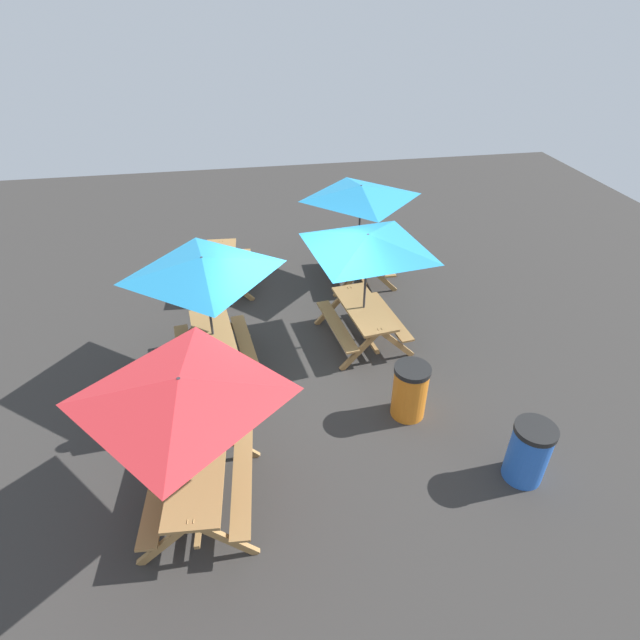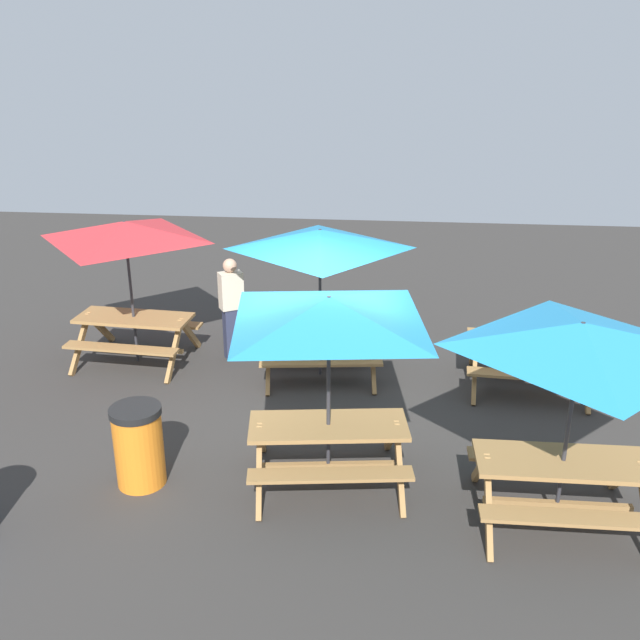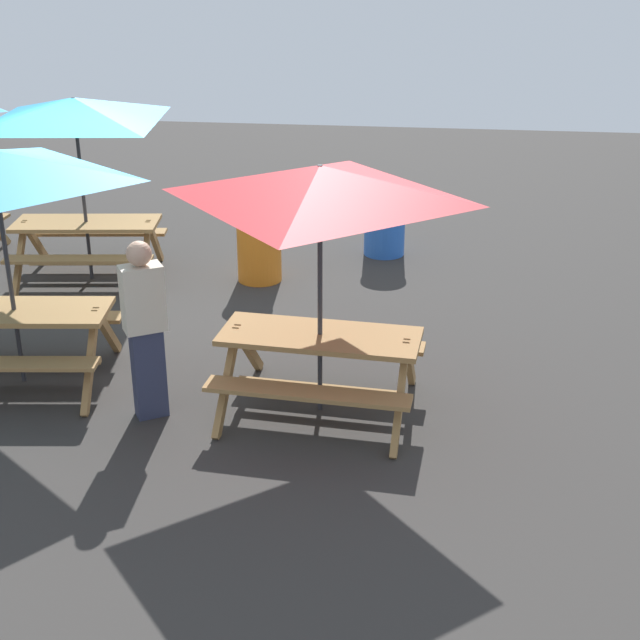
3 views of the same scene
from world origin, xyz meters
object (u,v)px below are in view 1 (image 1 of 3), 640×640
picnic_table_3 (361,199)px  person_standing (179,386)px  picnic_table_4 (367,250)px  picnic_table_1 (220,263)px  trash_bin_blue (529,452)px  trash_bin_orange (410,391)px  picnic_table_0 (204,274)px  picnic_table_2 (183,399)px

picnic_table_3 → person_standing: size_ratio=1.40×
picnic_table_4 → picnic_table_3: bearing=160.9°
picnic_table_1 → trash_bin_blue: bearing=37.5°
picnic_table_3 → person_standing: (4.36, -3.87, -1.10)m
trash_bin_blue → picnic_table_4: bearing=-158.0°
picnic_table_3 → trash_bin_blue: bearing=8.5°
trash_bin_orange → person_standing: size_ratio=0.59×
picnic_table_0 → picnic_table_1: (-3.10, 0.14, -1.43)m
trash_bin_blue → trash_bin_orange: size_ratio=1.00×
picnic_table_2 → trash_bin_blue: 4.81m
picnic_table_1 → picnic_table_2: 6.26m
picnic_table_1 → trash_bin_blue: size_ratio=1.93×
picnic_table_0 → trash_bin_blue: size_ratio=2.38×
picnic_table_0 → picnic_table_3: 4.45m
picnic_table_0 → trash_bin_orange: picnic_table_0 is taller
picnic_table_2 → picnic_table_4: bearing=142.0°
trash_bin_orange → person_standing: bearing=-94.8°
picnic_table_1 → picnic_table_4: (2.71, 2.75, 1.43)m
trash_bin_orange → trash_bin_blue: bearing=39.4°
picnic_table_2 → picnic_table_4: (-3.38, 3.07, 0.00)m
picnic_table_0 → picnic_table_3: (-2.89, 3.38, 0.00)m
picnic_table_1 → person_standing: size_ratio=1.13×
picnic_table_4 → trash_bin_orange: (2.16, 0.24, -1.49)m
picnic_table_0 → trash_bin_orange: bearing=53.3°
picnic_table_4 → picnic_table_1: bearing=-142.5°
picnic_table_1 → trash_bin_blue: trash_bin_blue is taller
trash_bin_orange → picnic_table_3: bearing=176.9°
picnic_table_1 → picnic_table_3: 3.55m
picnic_table_4 → trash_bin_orange: bearing=-1.5°
picnic_table_2 → person_standing: (-1.52, -0.31, -1.10)m
picnic_table_1 → picnic_table_3: picnic_table_3 is taller
picnic_table_4 → trash_bin_orange: 2.64m
picnic_table_3 → trash_bin_blue: 6.43m
picnic_table_3 → person_standing: bearing=-42.3°
picnic_table_2 → picnic_table_1: bearing=-178.8°
picnic_table_0 → person_standing: (1.47, -0.50, -1.10)m
picnic_table_0 → picnic_table_3: same height
picnic_table_1 → picnic_table_4: 4.11m
picnic_table_4 → trash_bin_blue: (3.68, 1.48, -1.49)m
trash_bin_orange → picnic_table_0: bearing=-119.5°
person_standing → picnic_table_3: bearing=-73.3°
picnic_table_0 → picnic_table_2: same height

